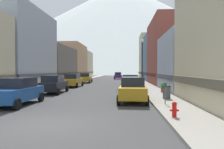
# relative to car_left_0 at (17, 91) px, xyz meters

# --- Properties ---
(ground_plane) EXTENTS (400.00, 400.00, 0.00)m
(ground_plane) POSITION_rel_car_left_0_xyz_m (3.80, -4.79, -0.90)
(ground_plane) COLOR #3B3B3B
(sidewalk_left) EXTENTS (2.50, 100.00, 0.15)m
(sidewalk_left) POSITION_rel_car_left_0_xyz_m (-2.45, 30.21, -0.82)
(sidewalk_left) COLOR gray
(sidewalk_left) RESTS_ON ground
(sidewalk_right) EXTENTS (2.50, 100.00, 0.15)m
(sidewalk_right) POSITION_rel_car_left_0_xyz_m (10.05, 30.21, -0.82)
(sidewalk_right) COLOR gray
(sidewalk_right) RESTS_ON ground
(storefront_left_1) EXTENTS (8.08, 12.27, 10.09)m
(storefront_left_1) POSITION_rel_car_left_0_xyz_m (-7.59, 13.33, 3.98)
(storefront_left_1) COLOR #99A5B2
(storefront_left_1) RESTS_ON ground
(storefront_left_2) EXTENTS (8.97, 13.49, 6.80)m
(storefront_left_2) POSITION_rel_car_left_0_xyz_m (-8.03, 26.62, 2.37)
(storefront_left_2) COLOR #66605B
(storefront_left_2) RESTS_ON ground
(storefront_left_3) EXTENTS (7.49, 12.76, 8.95)m
(storefront_left_3) POSITION_rel_car_left_0_xyz_m (-7.30, 40.17, 3.42)
(storefront_left_3) COLOR tan
(storefront_left_3) RESTS_ON ground
(storefront_left_4) EXTENTS (8.17, 10.81, 8.12)m
(storefront_left_4) POSITION_rel_car_left_0_xyz_m (-7.64, 52.44, 3.01)
(storefront_left_4) COLOR beige
(storefront_left_4) RESTS_ON ground
(storefront_right_1) EXTENTS (10.07, 9.03, 6.23)m
(storefront_right_1) POSITION_rel_car_left_0_xyz_m (16.18, 9.95, 2.10)
(storefront_right_1) COLOR #99A5B2
(storefront_right_1) RESTS_ON ground
(storefront_right_2) EXTENTS (8.52, 12.54, 10.27)m
(storefront_right_2) POSITION_rel_car_left_0_xyz_m (15.41, 20.85, 4.06)
(storefront_right_2) COLOR brown
(storefront_right_2) RESTS_ON ground
(storefront_right_3) EXTENTS (6.67, 12.80, 9.63)m
(storefront_right_3) POSITION_rel_car_left_0_xyz_m (14.48, 33.58, 3.75)
(storefront_right_3) COLOR slate
(storefront_right_3) RESTS_ON ground
(storefront_right_4) EXTENTS (7.94, 8.37, 11.87)m
(storefront_right_4) POSITION_rel_car_left_0_xyz_m (15.12, 44.42, 4.85)
(storefront_right_4) COLOR beige
(storefront_right_4) RESTS_ON ground
(car_left_0) EXTENTS (2.12, 4.43, 1.78)m
(car_left_0) POSITION_rel_car_left_0_xyz_m (0.00, 0.00, 0.00)
(car_left_0) COLOR #19478C
(car_left_0) RESTS_ON ground
(car_left_1) EXTENTS (2.18, 4.45, 1.78)m
(car_left_1) POSITION_rel_car_left_0_xyz_m (0.00, 7.00, 0.00)
(car_left_1) COLOR black
(car_left_1) RESTS_ON ground
(car_left_2) EXTENTS (2.16, 4.44, 1.78)m
(car_left_2) POSITION_rel_car_left_0_xyz_m (-0.00, 14.86, 0.00)
(car_left_2) COLOR #B28419
(car_left_2) RESTS_ON ground
(car_left_3) EXTENTS (2.22, 4.47, 1.78)m
(car_left_3) POSITION_rel_car_left_0_xyz_m (0.00, 24.19, 0.00)
(car_left_3) COLOR #B28419
(car_left_3) RESTS_ON ground
(car_right_0) EXTENTS (2.24, 4.48, 1.78)m
(car_right_0) POSITION_rel_car_left_0_xyz_m (7.60, 2.01, 0.00)
(car_right_0) COLOR #B28419
(car_right_0) RESTS_ON ground
(car_right_1) EXTENTS (2.08, 4.41, 1.78)m
(car_right_1) POSITION_rel_car_left_0_xyz_m (7.60, 10.03, 0.00)
(car_right_1) COLOR #591E72
(car_right_1) RESTS_ON ground
(car_driving_0) EXTENTS (2.06, 4.40, 1.78)m
(car_driving_0) POSITION_rel_car_left_0_xyz_m (5.40, 41.01, 0.00)
(car_driving_0) COLOR #591E72
(car_driving_0) RESTS_ON ground
(fire_hydrant_near) EXTENTS (0.40, 0.22, 0.70)m
(fire_hydrant_near) POSITION_rel_car_left_0_xyz_m (9.25, -3.60, -0.37)
(fire_hydrant_near) COLOR red
(fire_hydrant_near) RESTS_ON sidewalk_right
(parking_meter_near) EXTENTS (0.14, 0.10, 1.33)m
(parking_meter_near) POSITION_rel_car_left_0_xyz_m (9.55, 0.09, 0.11)
(parking_meter_near) COLOR #595960
(parking_meter_near) RESTS_ON sidewalk_right
(trash_bin_right) EXTENTS (0.59, 0.59, 0.98)m
(trash_bin_right) POSITION_rel_car_left_0_xyz_m (10.15, 2.62, -0.26)
(trash_bin_right) COLOR #4C5156
(trash_bin_right) RESTS_ON sidewalk_right
(potted_plant_0) EXTENTS (0.57, 0.57, 0.96)m
(potted_plant_0) POSITION_rel_car_left_0_xyz_m (10.80, 7.23, -0.26)
(potted_plant_0) COLOR brown
(potted_plant_0) RESTS_ON sidewalk_right
(pedestrian_0) EXTENTS (0.36, 0.36, 1.61)m
(pedestrian_0) POSITION_rel_car_left_0_xyz_m (10.05, 22.03, -0.01)
(pedestrian_0) COLOR navy
(pedestrian_0) RESTS_ON sidewalk_right
(streetlamp_right) EXTENTS (0.36, 0.36, 5.86)m
(streetlamp_right) POSITION_rel_car_left_0_xyz_m (9.15, 12.16, 3.09)
(streetlamp_right) COLOR black
(streetlamp_right) RESTS_ON sidewalk_right
(mountain_backdrop) EXTENTS (354.12, 354.12, 112.54)m
(mountain_backdrop) POSITION_rel_car_left_0_xyz_m (3.55, 255.21, 55.37)
(mountain_backdrop) COLOR silver
(mountain_backdrop) RESTS_ON ground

